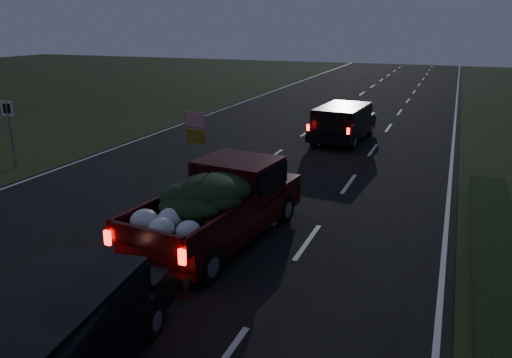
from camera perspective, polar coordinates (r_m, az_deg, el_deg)
The scene contains 7 objects.
ground at distance 11.87m, azimuth -14.81°, elevation -9.04°, with size 120.00×120.00×0.00m, color black.
road_asphalt at distance 11.87m, azimuth -14.81°, elevation -9.00°, with size 14.00×120.00×0.02m, color black.
hedge_row at distance 12.48m, azimuth 25.66°, elevation -7.39°, with size 1.00×10.00×0.60m, color black.
route_sign at distance 20.49m, azimuth -26.36°, elevation 5.75°, with size 0.55×0.08×2.50m.
pickup_truck at distance 12.15m, azimuth -4.19°, elevation -2.44°, with size 2.62×5.57×2.82m.
lead_suv at distance 22.96m, azimuth 9.89°, elevation 6.71°, with size 2.26×4.75×1.33m.
rear_suv at distance 7.98m, azimuth -22.66°, elevation -16.08°, with size 2.41×4.56×1.25m.
Camera 1 is at (6.57, -8.42, 5.18)m, focal length 35.00 mm.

